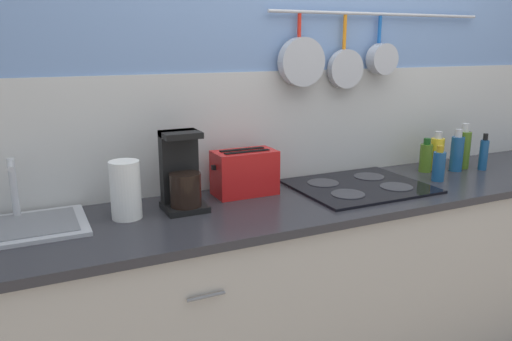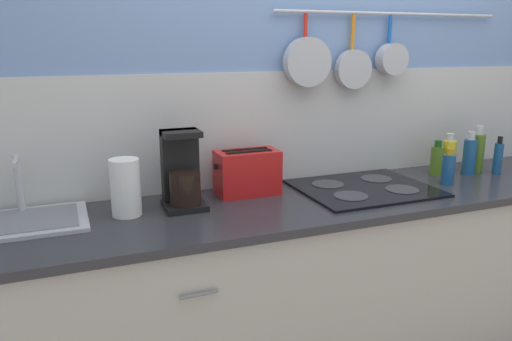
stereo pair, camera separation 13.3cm
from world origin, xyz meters
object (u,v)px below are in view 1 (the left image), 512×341
bottle_olive_oil (439,165)px  bottle_cooking_wine (457,153)px  toaster (245,172)px  bottle_vinegar (426,157)px  coffee_maker (182,178)px  bottle_dish_soap (484,154)px  bottle_hot_sauce (437,153)px  bottle_sesame_oil (464,149)px  paper_towel_roll (126,190)px

bottle_olive_oil → bottle_cooking_wine: (0.23, 0.11, 0.02)m
bottle_olive_oil → toaster: bearing=167.8°
bottle_cooking_wine → bottle_vinegar: bearing=160.4°
coffee_maker → bottle_olive_oil: bearing=-5.9°
coffee_maker → bottle_dish_soap: bearing=-2.3°
bottle_hot_sauce → bottle_dish_soap: bearing=-24.7°
bottle_vinegar → bottle_dish_soap: bottle_dish_soap is taller
toaster → bottle_olive_oil: bearing=-12.2°
bottle_olive_oil → bottle_sesame_oil: bottle_sesame_oil is taller
bottle_dish_soap → bottle_sesame_oil: bearing=133.0°
bottle_sesame_oil → bottle_dish_soap: 0.10m
toaster → bottle_dish_soap: 1.35m
toaster → bottle_sesame_oil: bearing=-3.1°
bottle_dish_soap → bottle_vinegar: bearing=161.7°
bottle_olive_oil → bottle_cooking_wine: 0.26m
bottle_hot_sauce → bottle_cooking_wine: size_ratio=0.94×
toaster → bottle_hot_sauce: (1.11, -0.04, -0.01)m
paper_towel_roll → bottle_olive_oil: 1.51m
bottle_cooking_wine → coffee_maker: bearing=179.2°
paper_towel_roll → bottle_sesame_oil: size_ratio=0.93×
coffee_maker → bottle_hot_sauce: 1.43m
bottle_hot_sauce → bottle_sesame_oil: size_ratio=0.86×
toaster → bottle_dish_soap: size_ratio=1.50×
toaster → bottle_olive_oil: 0.98m
bottle_vinegar → bottle_dish_soap: bearing=-18.3°
paper_towel_roll → bottle_cooking_wine: size_ratio=1.02×
bottle_hot_sauce → bottle_sesame_oil: bearing=-11.0°
toaster → bottle_sesame_oil: size_ratio=1.21×
paper_towel_roll → bottle_vinegar: size_ratio=1.27×
coffee_maker → bottle_hot_sauce: coffee_maker is taller
toaster → bottle_hot_sauce: size_ratio=1.41×
bottle_cooking_wine → bottle_dish_soap: (0.15, -0.05, -0.01)m
bottle_olive_oil → bottle_sesame_oil: size_ratio=0.72×
bottle_hot_sauce → toaster: bearing=178.1°
bottle_olive_oil → bottle_vinegar: 0.18m
coffee_maker → bottle_olive_oil: 1.28m
bottle_sesame_oil → bottle_hot_sauce: bearing=169.0°
coffee_maker → bottle_hot_sauce: size_ratio=1.54×
toaster → bottle_vinegar: (1.03, -0.04, -0.02)m
bottle_dish_soap → bottle_hot_sauce: bearing=155.3°
toaster → bottle_hot_sauce: 1.11m
paper_towel_roll → bottle_vinegar: (1.58, 0.05, -0.04)m
coffee_maker → toaster: 0.32m
toaster → bottle_olive_oil: size_ratio=1.67×
toaster → bottle_sesame_oil: bottle_sesame_oil is taller
paper_towel_roll → coffee_maker: 0.23m
bottle_dish_soap → paper_towel_roll: bearing=178.6°
coffee_maker → bottle_olive_oil: size_ratio=1.82×
bottle_sesame_oil → bottle_olive_oil: bearing=-156.2°
coffee_maker → toaster: size_ratio=1.09×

